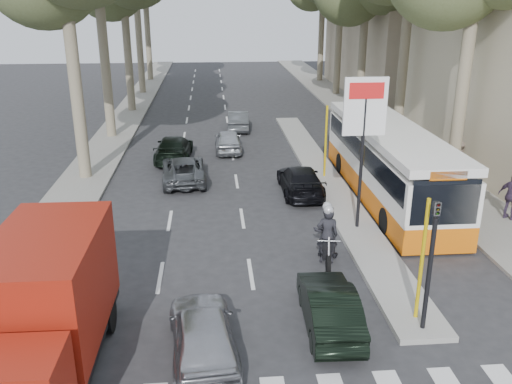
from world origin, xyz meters
TOP-DOWN VIEW (x-y plane):
  - ground at (0.00, 0.00)m, footprint 120.00×120.00m
  - sidewalk_right at (8.60, 25.00)m, footprint 3.20×70.00m
  - median_left at (-8.00, 28.00)m, footprint 2.40×64.00m
  - traffic_island at (3.25, 11.00)m, footprint 1.50×26.00m
  - billboard at (3.25, 5.00)m, footprint 1.50×12.10m
  - traffic_light_island at (3.25, -1.50)m, footprint 0.16×0.41m
  - silver_hatchback at (-2.33, -2.00)m, footprint 1.88×3.95m
  - dark_hatchback at (0.91, -1.00)m, footprint 1.39×3.68m
  - queue_car_a at (-3.34, 11.19)m, footprint 2.22×4.32m
  - queue_car_b at (1.80, 9.13)m, footprint 1.71×4.18m
  - queue_car_c at (-1.10, 16.24)m, footprint 1.46×3.59m
  - queue_car_d at (-0.27, 21.38)m, footprint 1.46×3.76m
  - queue_car_e at (-4.00, 14.79)m, footprint 1.96×4.45m
  - red_truck at (-5.79, -2.30)m, footprint 2.34×5.97m
  - city_bus at (5.41, 8.43)m, footprint 2.61×11.69m
  - motorcycle at (1.60, 2.70)m, footprint 0.97×2.38m
  - pedestrian_near at (9.26, 5.32)m, footprint 1.07×1.18m
  - pedestrian_far at (9.87, 11.27)m, footprint 1.01×1.00m

SIDE VIEW (x-z plane):
  - ground at x=0.00m, z-range 0.00..0.00m
  - sidewalk_right at x=8.60m, z-range 0.00..0.12m
  - median_left at x=-8.00m, z-range 0.00..0.12m
  - traffic_island at x=3.25m, z-range 0.00..0.16m
  - queue_car_a at x=-3.34m, z-range 0.00..1.17m
  - dark_hatchback at x=0.91m, z-range 0.00..1.20m
  - queue_car_b at x=1.80m, z-range 0.00..1.21m
  - queue_car_d at x=-0.27m, z-range 0.00..1.22m
  - queue_car_c at x=-1.10m, z-range 0.00..1.22m
  - queue_car_e at x=-4.00m, z-range 0.00..1.27m
  - silver_hatchback at x=-2.33m, z-range 0.00..1.30m
  - pedestrian_far at x=9.87m, z-range 0.12..1.64m
  - motorcycle at x=1.60m, z-range -0.09..1.94m
  - pedestrian_near at x=9.26m, z-range 0.12..1.96m
  - city_bus at x=5.41m, z-range 0.08..3.16m
  - red_truck at x=-5.79m, z-range 0.09..3.26m
  - traffic_light_island at x=3.25m, z-range 0.69..4.29m
  - billboard at x=3.25m, z-range 0.90..6.50m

